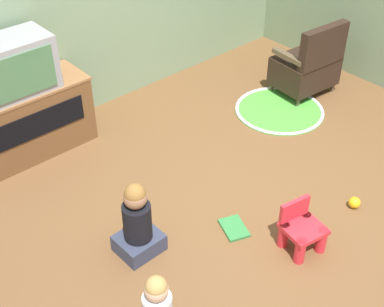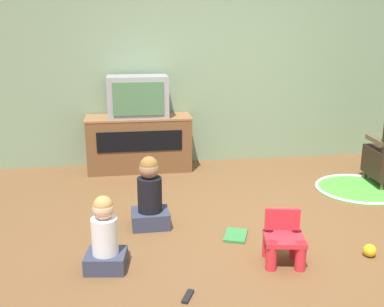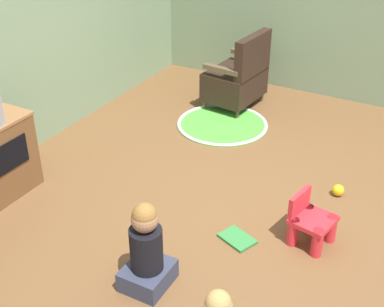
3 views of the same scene
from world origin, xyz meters
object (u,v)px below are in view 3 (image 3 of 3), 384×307
black_armchair (238,78)px  yellow_kid_chair (310,223)px  book (237,239)px  toy_ball (338,190)px  child_watching_left (146,251)px

black_armchair → yellow_kid_chair: black_armchair is taller
yellow_kid_chair → book: yellow_kid_chair is taller
toy_ball → book: 1.08m
yellow_kid_chair → book: size_ratio=1.28×
child_watching_left → book: size_ratio=2.13×
yellow_kid_chair → book: 0.56m
black_armchair → book: black_armchair is taller
black_armchair → toy_ball: 1.96m
toy_ball → book: size_ratio=0.33×
toy_ball → book: (-0.96, 0.49, -0.04)m
toy_ball → book: bearing=152.7°
black_armchair → book: size_ratio=2.78×
child_watching_left → toy_ball: (1.67, -0.83, -0.23)m
toy_ball → black_armchair: bearing=51.3°
black_armchair → child_watching_left: 2.96m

